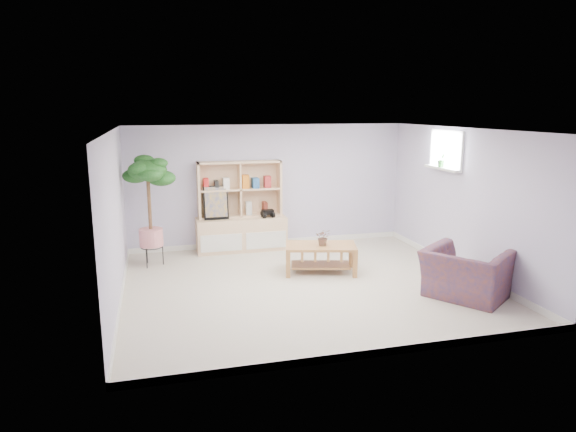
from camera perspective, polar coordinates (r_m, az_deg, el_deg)
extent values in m
cube|color=beige|center=(8.11, 1.84, -7.62)|extent=(5.50, 5.00, 0.01)
cube|color=white|center=(7.65, 1.96, 9.58)|extent=(5.50, 5.00, 0.01)
cube|color=silver|center=(10.18, -2.11, 3.37)|extent=(5.50, 0.01, 2.40)
cube|color=silver|center=(5.51, 9.34, -4.17)|extent=(5.50, 0.01, 2.40)
cube|color=silver|center=(7.50, -18.67, -0.34)|extent=(0.01, 5.00, 2.40)
cube|color=silver|center=(8.96, 19.01, 1.55)|extent=(0.01, 5.00, 2.40)
cube|color=white|center=(9.35, 16.78, 5.08)|extent=(0.14, 1.00, 0.04)
imported|color=#136319|center=(8.51, 3.94, -2.36)|extent=(0.30, 0.28, 0.28)
imported|color=navy|center=(7.88, 19.18, -5.74)|extent=(1.43, 1.47, 0.82)
imported|color=#0C4812|center=(9.38, 16.66, 6.03)|extent=(0.18, 0.16, 0.26)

